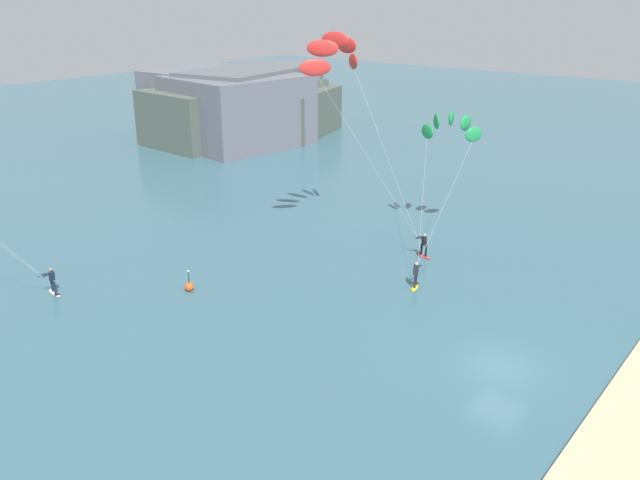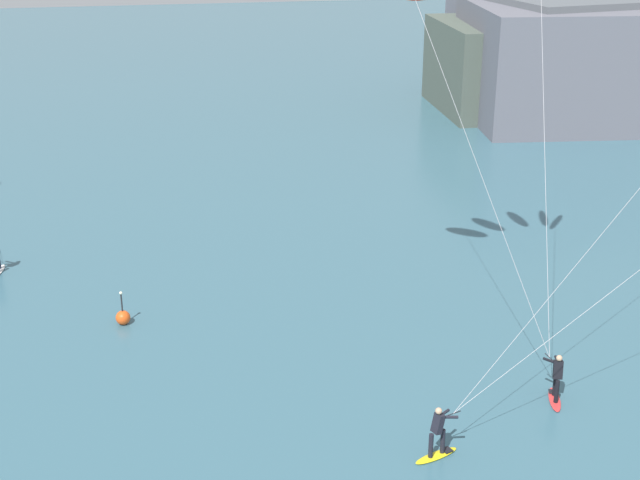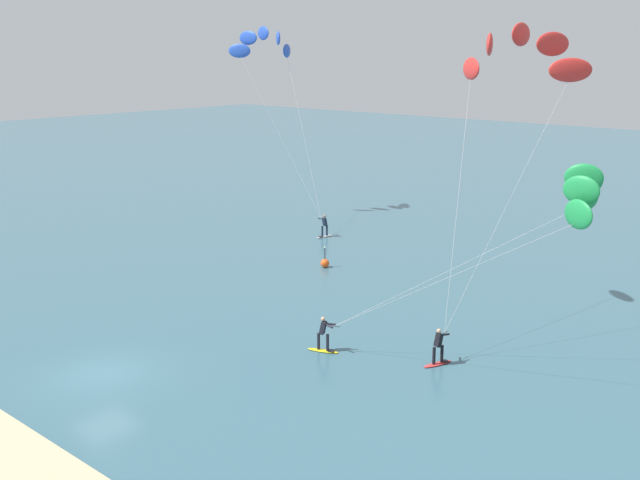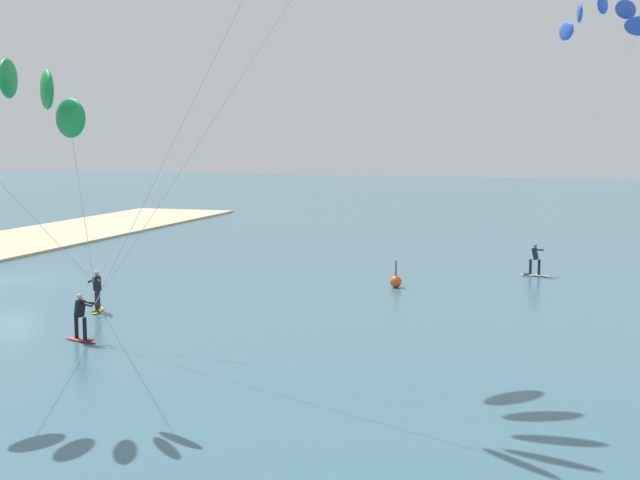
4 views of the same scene
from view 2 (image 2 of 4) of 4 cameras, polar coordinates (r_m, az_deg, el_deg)
marker_buoy at (r=35.02m, az=-12.52°, el=-4.85°), size 0.56×0.56×1.38m
distant_headland at (r=70.34m, az=17.05°, el=11.04°), size 24.34×19.74×8.53m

